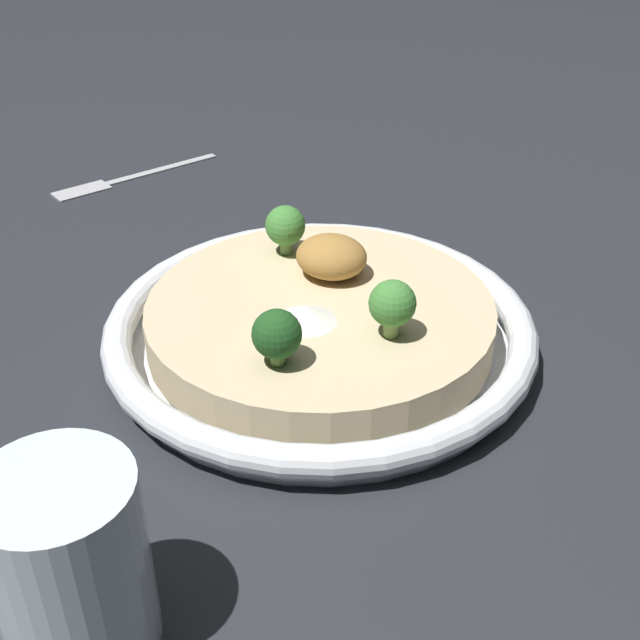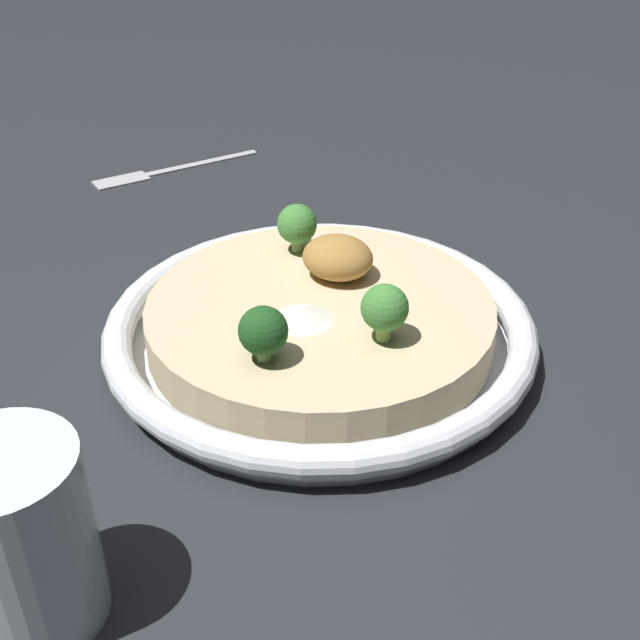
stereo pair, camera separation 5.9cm
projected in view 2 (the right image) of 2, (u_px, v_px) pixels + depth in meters
The scene contains 9 objects.
ground_plane at pixel (320, 347), 0.60m from camera, with size 6.00×6.00×0.00m, color #23262B.
risotto_bowl at pixel (320, 326), 0.59m from camera, with size 0.32×0.32×0.04m.
cheese_sprinkle at pixel (298, 312), 0.56m from camera, with size 0.04×0.04×0.01m.
crispy_onion_garnish at pixel (338, 257), 0.60m from camera, with size 0.05×0.05×0.03m.
broccoli_front at pixel (297, 225), 0.63m from camera, with size 0.03×0.03×0.04m.
broccoli_back_left at pixel (385, 309), 0.52m from camera, with size 0.03×0.03×0.04m.
broccoli_back at pixel (260, 331), 0.51m from camera, with size 0.03×0.03×0.04m.
drinking_glass at pixel (18, 540), 0.38m from camera, with size 0.07×0.07×0.10m.
fork_utensil at pixel (161, 171), 0.89m from camera, with size 0.12×0.17×0.00m.
Camera 2 is at (-0.22, 0.44, 0.34)m, focal length 45.00 mm.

